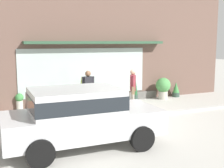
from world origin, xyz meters
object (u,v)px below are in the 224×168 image
(pedestrian_passerby, at_px, (88,88))
(potted_plant_doorstep, at_px, (20,101))
(potted_plant_window_right, at_px, (82,92))
(potted_plant_near_hydrant, at_px, (135,89))
(fire_hydrant, at_px, (111,101))
(potted_plant_by_entrance, at_px, (163,87))
(parked_car_silver, at_px, (80,114))
(pedestrian_with_handbag, at_px, (133,87))
(potted_plant_window_center, at_px, (108,97))
(potted_plant_window_left, at_px, (176,90))

(pedestrian_passerby, relative_size, potted_plant_doorstep, 2.40)
(potted_plant_window_right, xyz_separation_m, potted_plant_near_hydrant, (2.78, 0.25, -0.12))
(pedestrian_passerby, relative_size, potted_plant_window_right, 1.28)
(fire_hydrant, relative_size, potted_plant_by_entrance, 0.89)
(fire_hydrant, height_order, parked_car_silver, parked_car_silver)
(pedestrian_with_handbag, height_order, potted_plant_window_center, pedestrian_with_handbag)
(parked_car_silver, xyz_separation_m, potted_plant_window_center, (2.85, 4.79, -0.62))
(pedestrian_with_handbag, xyz_separation_m, potted_plant_by_entrance, (2.53, 1.59, -0.39))
(pedestrian_passerby, distance_m, potted_plant_near_hydrant, 3.38)
(potted_plant_window_left, height_order, potted_plant_near_hydrant, potted_plant_near_hydrant)
(parked_car_silver, bearing_deg, potted_plant_by_entrance, 39.94)
(pedestrian_passerby, xyz_separation_m, potted_plant_window_center, (1.41, 1.37, -0.70))
(fire_hydrant, xyz_separation_m, pedestrian_with_handbag, (0.88, -0.14, 0.51))
(fire_hydrant, distance_m, parked_car_silver, 3.93)
(potted_plant_doorstep, height_order, potted_plant_window_left, potted_plant_window_left)
(pedestrian_with_handbag, height_order, parked_car_silver, pedestrian_with_handbag)
(pedestrian_with_handbag, relative_size, parked_car_silver, 0.41)
(fire_hydrant, height_order, potted_plant_by_entrance, potted_plant_by_entrance)
(potted_plant_by_entrance, distance_m, potted_plant_near_hydrant, 1.38)
(potted_plant_window_center, bearing_deg, fire_hydrant, -108.64)
(potted_plant_window_left, xyz_separation_m, potted_plant_near_hydrant, (-2.26, 0.17, 0.16))
(pedestrian_with_handbag, bearing_deg, potted_plant_doorstep, -94.66)
(pedestrian_passerby, height_order, potted_plant_window_left, pedestrian_passerby)
(fire_hydrant, xyz_separation_m, potted_plant_near_hydrant, (2.09, 1.85, 0.03))
(pedestrian_passerby, bearing_deg, parked_car_silver, -108.71)
(pedestrian_with_handbag, xyz_separation_m, potted_plant_window_left, (3.47, 1.82, -0.63))
(parked_car_silver, relative_size, potted_plant_near_hydrant, 3.91)
(potted_plant_by_entrance, bearing_deg, parked_car_silver, -141.13)
(potted_plant_window_left, distance_m, potted_plant_window_center, 3.80)
(potted_plant_near_hydrant, bearing_deg, potted_plant_window_left, -4.20)
(fire_hydrant, xyz_separation_m, potted_plant_window_left, (4.35, 1.68, -0.12))
(pedestrian_passerby, height_order, potted_plant_doorstep, pedestrian_passerby)
(potted_plant_by_entrance, xyz_separation_m, potted_plant_window_left, (0.94, 0.24, -0.25))
(pedestrian_passerby, bearing_deg, potted_plant_by_entrance, 19.53)
(potted_plant_window_center, height_order, potted_plant_near_hydrant, potted_plant_near_hydrant)
(parked_car_silver, relative_size, potted_plant_window_right, 3.18)
(fire_hydrant, relative_size, potted_plant_doorstep, 1.33)
(potted_plant_by_entrance, xyz_separation_m, potted_plant_near_hydrant, (-1.32, 0.40, -0.09))
(parked_car_silver, height_order, potted_plant_by_entrance, parked_car_silver)
(fire_hydrant, distance_m, potted_plant_window_right, 1.75)
(potted_plant_window_right, bearing_deg, pedestrian_passerby, -97.59)
(pedestrian_with_handbag, distance_m, pedestrian_passerby, 1.79)
(potted_plant_by_entrance, height_order, potted_plant_window_left, potted_plant_by_entrance)
(potted_plant_window_center, bearing_deg, potted_plant_near_hydrant, 8.01)
(parked_car_silver, xyz_separation_m, potted_plant_window_left, (6.65, 4.84, -0.54))
(potted_plant_window_right, distance_m, potted_plant_near_hydrant, 2.79)
(potted_plant_doorstep, relative_size, potted_plant_near_hydrant, 0.65)
(potted_plant_doorstep, bearing_deg, pedestrian_with_handbag, -25.96)
(pedestrian_with_handbag, height_order, potted_plant_window_left, pedestrian_with_handbag)
(pedestrian_passerby, xyz_separation_m, potted_plant_by_entrance, (4.27, 1.18, -0.38))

